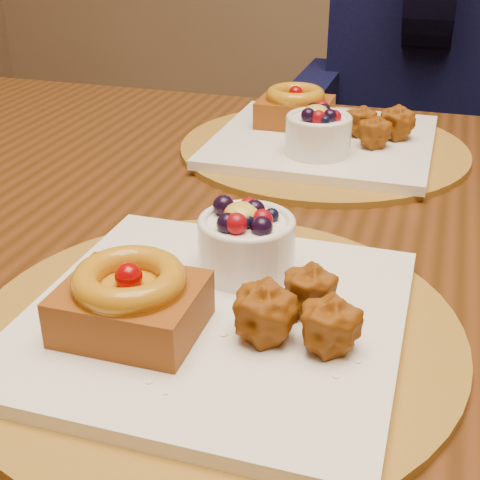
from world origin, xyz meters
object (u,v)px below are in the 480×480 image
object	(u,v)px
dining_table	(281,280)
chair_far	(384,159)
diner	(430,28)
place_setting_near	(214,306)
place_setting_far	(322,136)

from	to	relation	value
dining_table	chair_far	size ratio (longest dim) A/B	1.71
dining_table	diner	xyz separation A→B (m)	(0.10, 0.82, 0.15)
place_setting_near	place_setting_far	world-z (taller)	same
place_setting_far	place_setting_near	bearing A→B (deg)	-90.01
place_setting_near	diner	bearing A→B (deg)	84.41
place_setting_near	place_setting_far	size ratio (longest dim) A/B	1.00
diner	place_setting_far	bearing A→B (deg)	-84.88
chair_far	dining_table	bearing A→B (deg)	-69.33
dining_table	chair_far	distance (m)	0.88
place_setting_near	diner	xyz separation A→B (m)	(0.10, 1.04, 0.05)
place_setting_near	dining_table	bearing A→B (deg)	89.45
chair_far	diner	bearing A→B (deg)	-11.81
place_setting_far	dining_table	bearing A→B (deg)	-89.47
dining_table	place_setting_far	bearing A→B (deg)	90.53
dining_table	diner	bearing A→B (deg)	83.09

